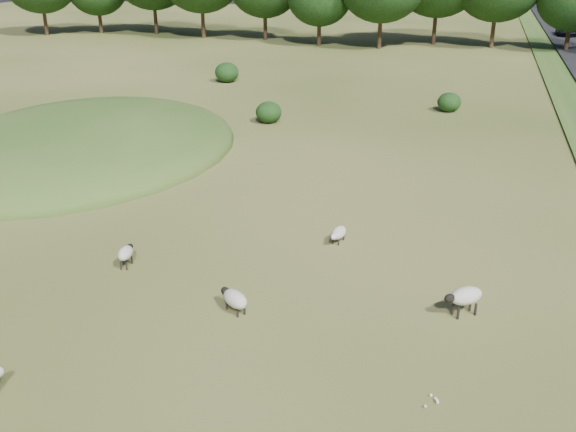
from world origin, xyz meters
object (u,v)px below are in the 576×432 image
object	(u,v)px
sheep_0	(338,233)
car_0	(567,30)
sheep_1	(235,299)
sheep_5	(465,296)
sheep_4	(126,253)

from	to	relation	value
sheep_0	car_0	bearing A→B (deg)	178.37
sheep_1	car_0	distance (m)	71.43
sheep_1	sheep_5	distance (m)	6.92
sheep_1	car_0	size ratio (longest dim) A/B	0.26
sheep_4	sheep_5	distance (m)	11.37
sheep_4	sheep_0	bearing A→B (deg)	-67.82
sheep_0	car_0	xyz separation A→B (m)	(14.24, 63.87, 0.51)
sheep_1	sheep_4	xyz separation A→B (m)	(-4.66, 1.74, 0.07)
car_0	sheep_1	bearing A→B (deg)	-103.14
sheep_1	sheep_5	bearing A→B (deg)	-130.47
sheep_4	sheep_5	world-z (taller)	sheep_5
sheep_4	car_0	distance (m)	70.97
sheep_4	car_0	xyz separation A→B (m)	(20.90, 67.82, 0.38)
sheep_0	sheep_1	distance (m)	6.03
sheep_4	car_0	world-z (taller)	car_0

